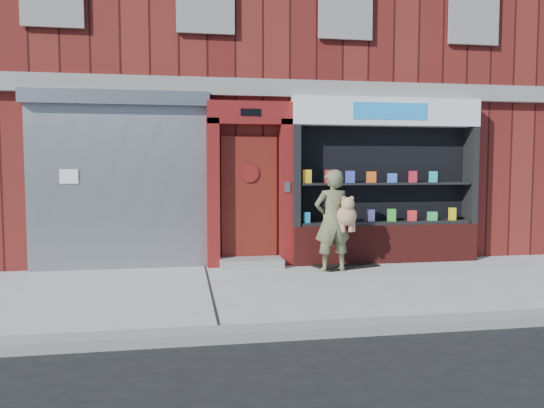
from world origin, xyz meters
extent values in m
plane|color=#9E9E99|center=(0.00, 0.00, 0.00)|extent=(80.00, 80.00, 0.00)
cube|color=gray|center=(0.00, -2.15, 0.06)|extent=(60.00, 0.30, 0.12)
cube|color=#571614|center=(0.00, 6.00, 4.00)|extent=(12.00, 8.00, 8.00)
cube|color=gray|center=(0.00, 1.92, 3.15)|extent=(12.00, 0.16, 0.30)
cube|color=black|center=(3.50, 1.97, 4.80)|extent=(0.90, 0.06, 1.40)
cube|color=gray|center=(3.50, 1.93, 4.80)|extent=(1.00, 0.06, 1.50)
cube|color=gray|center=(-3.00, 1.94, 1.40)|extent=(3.00, 0.10, 2.80)
cube|color=slate|center=(-3.00, 1.88, 2.92)|extent=(3.10, 0.30, 0.24)
cube|color=white|center=(-3.80, 1.88, 1.60)|extent=(0.30, 0.01, 0.24)
cube|color=#601110|center=(-1.40, 1.86, 1.30)|extent=(0.22, 0.28, 2.60)
cube|color=#601110|center=(-0.10, 1.86, 1.30)|extent=(0.22, 0.28, 2.60)
cube|color=#601110|center=(-0.75, 1.86, 2.70)|extent=(1.50, 0.28, 0.40)
cube|color=black|center=(-0.75, 1.71, 2.70)|extent=(0.35, 0.01, 0.12)
cube|color=#5C1811|center=(-0.75, 1.97, 1.20)|extent=(1.00, 0.06, 2.20)
cylinder|color=black|center=(-0.75, 1.93, 1.65)|extent=(0.28, 0.02, 0.28)
cylinder|color=#601110|center=(-0.75, 1.92, 1.65)|extent=(0.34, 0.02, 0.34)
cube|color=gray|center=(-0.75, 1.70, 0.07)|extent=(1.10, 0.55, 0.15)
cube|color=slate|center=(-0.10, 1.71, 1.40)|extent=(0.10, 0.02, 0.18)
cube|color=#5D1916|center=(1.75, 1.80, 0.35)|extent=(3.50, 0.40, 0.70)
cube|color=black|center=(0.06, 1.80, 1.60)|extent=(0.12, 0.40, 1.80)
cube|color=black|center=(3.44, 1.80, 1.60)|extent=(0.12, 0.40, 1.80)
cube|color=black|center=(1.75, 1.99, 1.60)|extent=(3.30, 0.03, 1.80)
cube|color=black|center=(1.75, 1.80, 0.73)|extent=(3.20, 0.36, 0.06)
cube|color=black|center=(1.75, 1.80, 1.45)|extent=(3.20, 0.36, 0.04)
cube|color=white|center=(1.75, 1.80, 2.75)|extent=(3.50, 0.40, 0.50)
cube|color=#1B7BCB|center=(1.75, 1.59, 2.75)|extent=(1.40, 0.01, 0.30)
cube|color=teal|center=(0.25, 1.72, 0.86)|extent=(0.12, 0.09, 0.19)
cube|color=yellow|center=(0.65, 1.72, 0.84)|extent=(0.16, 0.09, 0.16)
cube|color=red|center=(1.05, 1.72, 0.87)|extent=(0.12, 0.09, 0.22)
cube|color=#AB86F2|center=(1.45, 1.72, 0.87)|extent=(0.12, 0.09, 0.22)
cube|color=green|center=(1.85, 1.72, 0.87)|extent=(0.14, 0.09, 0.23)
cube|color=red|center=(2.25, 1.72, 0.86)|extent=(0.15, 0.09, 0.19)
cube|color=#36C058|center=(2.65, 1.72, 0.84)|extent=(0.16, 0.09, 0.16)
cube|color=yellow|center=(3.05, 1.72, 0.88)|extent=(0.11, 0.09, 0.23)
cube|color=yellow|center=(0.25, 1.72, 1.59)|extent=(0.16, 0.09, 0.24)
cube|color=red|center=(0.65, 1.72, 1.59)|extent=(0.12, 0.09, 0.23)
cube|color=blue|center=(1.05, 1.72, 1.58)|extent=(0.15, 0.09, 0.22)
cube|color=orange|center=(1.45, 1.72, 1.57)|extent=(0.16, 0.09, 0.20)
cube|color=blue|center=(1.85, 1.72, 1.55)|extent=(0.15, 0.09, 0.17)
cube|color=red|center=(2.25, 1.72, 1.58)|extent=(0.13, 0.09, 0.21)
cube|color=#25B5BB|center=(2.65, 1.72, 1.57)|extent=(0.13, 0.09, 0.20)
imported|color=#636743|center=(0.55, 1.13, 0.86)|extent=(0.66, 0.46, 1.71)
sphere|color=#A57852|center=(0.78, 1.05, 0.94)|extent=(0.34, 0.34, 0.34)
sphere|color=#A57852|center=(0.78, 0.99, 1.15)|extent=(0.23, 0.23, 0.23)
sphere|color=#A57852|center=(0.71, 0.99, 1.24)|extent=(0.08, 0.08, 0.08)
sphere|color=#A57852|center=(0.85, 0.99, 1.24)|extent=(0.08, 0.08, 0.08)
cylinder|color=#A57852|center=(0.66, 1.05, 0.77)|extent=(0.08, 0.08, 0.20)
cylinder|color=#A57852|center=(0.89, 1.05, 0.77)|extent=(0.08, 0.08, 0.20)
cylinder|color=#A57852|center=(0.71, 1.03, 0.77)|extent=(0.08, 0.08, 0.20)
cylinder|color=#A57852|center=(0.85, 1.03, 0.77)|extent=(0.08, 0.08, 0.20)
cube|color=black|center=(0.88, 1.55, 0.01)|extent=(1.27, 1.06, 0.03)
camera|label=1|loc=(-1.94, -7.44, 1.79)|focal=35.00mm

